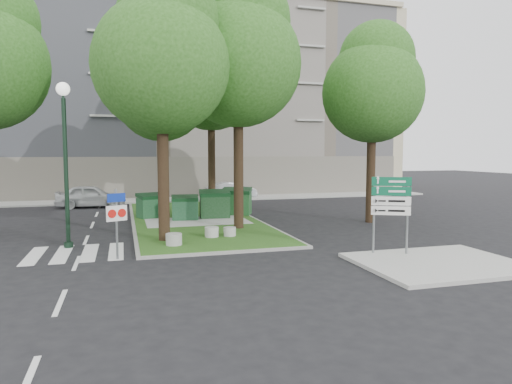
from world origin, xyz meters
name	(u,v)px	position (x,y,z in m)	size (l,w,h in m)	color
ground	(215,254)	(0.00, 0.00, 0.00)	(120.00, 120.00, 0.00)	black
median_island	(194,220)	(0.50, 8.00, 0.06)	(6.00, 16.00, 0.12)	#164313
median_kerb	(194,220)	(0.50, 8.00, 0.05)	(6.30, 16.30, 0.10)	gray
sidewalk_corner	(439,263)	(6.50, -3.50, 0.06)	(5.00, 4.00, 0.12)	#999993
building_sidewalk	(166,200)	(0.00, 18.50, 0.06)	(42.00, 3.00, 0.12)	#999993
zebra_crossing	(103,252)	(-3.75, 1.50, 0.01)	(5.00, 3.00, 0.01)	silver
apartment_building	(157,101)	(0.00, 26.00, 8.00)	(41.00, 12.00, 16.00)	#C7B995
tree_median_near_left	(163,53)	(-1.41, 2.56, 7.32)	(5.20, 5.20, 10.53)	black
tree_median_near_right	(240,52)	(2.09, 4.56, 7.99)	(5.60, 5.60, 11.46)	black
tree_median_mid	(163,86)	(-0.91, 9.06, 6.98)	(4.80, 4.80, 9.99)	black
tree_median_far	(212,72)	(2.29, 12.06, 8.32)	(5.80, 5.80, 11.93)	black
tree_street_right	(374,83)	(9.09, 5.06, 6.98)	(5.00, 5.00, 10.06)	black
dumpster_a	(151,206)	(-1.60, 9.03, 0.74)	(1.65, 1.41, 1.29)	#103E1C
dumpster_b	(185,208)	(0.00, 7.76, 0.72)	(1.44, 1.08, 1.25)	#113C1F
dumpster_c	(215,204)	(1.60, 8.07, 0.82)	(1.67, 1.25, 1.46)	black
dumpster_d	(237,201)	(3.00, 8.95, 0.83)	(1.92, 1.67, 1.49)	#14431A
bollard_left	(174,239)	(-1.25, 1.45, 0.33)	(0.60, 0.60, 0.43)	#999894
bollard_right	(230,232)	(1.15, 2.65, 0.30)	(0.51, 0.51, 0.36)	#A1A19C
bollard_mid	(212,232)	(0.40, 2.66, 0.32)	(0.56, 0.56, 0.40)	#A9A8A4
litter_bin	(241,208)	(3.20, 8.68, 0.49)	(0.42, 0.42, 0.74)	gold
street_lamp	(65,145)	(-5.01, 2.62, 3.82)	(0.48, 0.48, 6.07)	black
traffic_sign_pole	(116,215)	(-3.24, 0.15, 1.50)	(0.66, 0.32, 2.35)	slate
directional_sign	(391,203)	(5.68, -2.00, 1.85)	(1.20, 0.58, 2.60)	slate
car_white	(91,196)	(-5.01, 15.56, 0.74)	(1.74, 4.32, 1.47)	silver
car_silver	(231,190)	(4.93, 18.51, 0.64)	(1.35, 3.87, 1.28)	#AEB2B7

